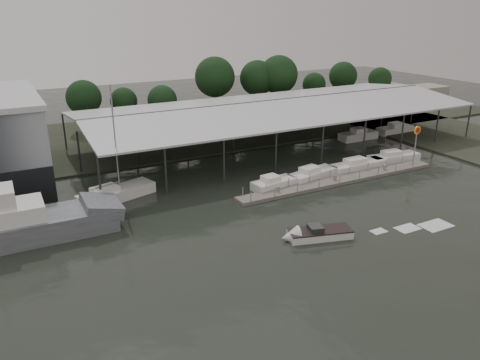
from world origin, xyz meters
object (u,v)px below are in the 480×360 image
grey_trawler (8,226)px  shell_fuel_sign (416,138)px  speedboat_underway (314,234)px  white_sailboat (116,194)px

grey_trawler → shell_fuel_sign: bearing=-1.8°
shell_fuel_sign → speedboat_underway: (-23.69, -10.33, -3.53)m
white_sailboat → speedboat_underway: white_sailboat is taller
grey_trawler → speedboat_underway: (24.48, -12.17, -1.19)m
speedboat_underway → white_sailboat: bearing=-36.6°
shell_fuel_sign → white_sailboat: (-37.31, 7.42, -3.27)m
grey_trawler → white_sailboat: (10.87, 5.59, -0.93)m
grey_trawler → speedboat_underway: size_ratio=1.14×
shell_fuel_sign → grey_trawler: grey_trawler is taller
shell_fuel_sign → speedboat_underway: bearing=-156.4°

